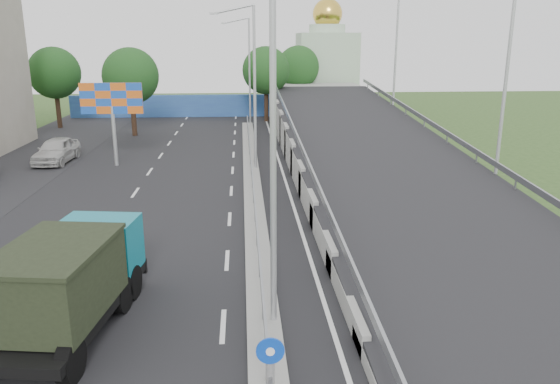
{
  "coord_description": "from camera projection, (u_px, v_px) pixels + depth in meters",
  "views": [
    {
      "loc": [
        -0.53,
        -8.51,
        8.17
      ],
      "look_at": [
        0.96,
        12.81,
        2.2
      ],
      "focal_mm": 35.0,
      "sensor_mm": 36.0,
      "label": 1
    }
  ],
  "objects": [
    {
      "name": "road_surface",
      "position": [
        198.0,
        197.0,
        29.43
      ],
      "size": [
        26.0,
        90.0,
        0.04
      ],
      "primitive_type": "cube",
      "color": "black",
      "rests_on": "ground"
    },
    {
      "name": "median",
      "position": [
        252.0,
        176.0,
        33.45
      ],
      "size": [
        1.0,
        44.0,
        0.2
      ],
      "primitive_type": "cube",
      "color": "gray",
      "rests_on": "ground"
    },
    {
      "name": "overpass_ramp",
      "position": [
        373.0,
        148.0,
        33.51
      ],
      "size": [
        10.0,
        50.0,
        3.5
      ],
      "color": "gray",
      "rests_on": "ground"
    },
    {
      "name": "median_guardrail",
      "position": [
        252.0,
        166.0,
        33.27
      ],
      "size": [
        0.09,
        44.0,
        0.71
      ],
      "color": "gray",
      "rests_on": "median"
    },
    {
      "name": "sign_bollard",
      "position": [
        270.0,
        370.0,
        12.22
      ],
      "size": [
        0.64,
        0.23,
        1.67
      ],
      "color": "black",
      "rests_on": "median"
    },
    {
      "name": "lamp_post_near",
      "position": [
        266.0,
        131.0,
        14.62
      ],
      "size": [
        2.74,
        0.18,
        10.08
      ],
      "color": "#B2B5B7",
      "rests_on": "median"
    },
    {
      "name": "lamp_post_mid",
      "position": [
        252.0,
        79.0,
        33.84
      ],
      "size": [
        2.74,
        0.18,
        10.08
      ],
      "color": "#B2B5B7",
      "rests_on": "median"
    },
    {
      "name": "lamp_post_far",
      "position": [
        248.0,
        65.0,
        53.06
      ],
      "size": [
        2.74,
        0.18,
        10.08
      ],
      "color": "#B2B5B7",
      "rests_on": "median"
    },
    {
      "name": "blue_wall",
      "position": [
        210.0,
        106.0,
        59.78
      ],
      "size": [
        30.0,
        0.5,
        2.4
      ],
      "primitive_type": "cube",
      "color": "#294898",
      "rests_on": "ground"
    },
    {
      "name": "church",
      "position": [
        326.0,
        64.0,
        67.3
      ],
      "size": [
        7.0,
        7.0,
        13.8
      ],
      "color": "#B2CCAD",
      "rests_on": "ground"
    },
    {
      "name": "billboard",
      "position": [
        112.0,
        103.0,
        35.59
      ],
      "size": [
        4.0,
        0.24,
        5.5
      ],
      "color": "#B2B5B7",
      "rests_on": "ground"
    },
    {
      "name": "tree_left_mid",
      "position": [
        131.0,
        76.0,
        46.78
      ],
      "size": [
        4.8,
        4.8,
        7.6
      ],
      "color": "black",
      "rests_on": "ground"
    },
    {
      "name": "tree_median_far",
      "position": [
        266.0,
        71.0,
        55.27
      ],
      "size": [
        4.8,
        4.8,
        7.6
      ],
      "color": "black",
      "rests_on": "ground"
    },
    {
      "name": "tree_left_far",
      "position": [
        54.0,
        73.0,
        51.05
      ],
      "size": [
        4.8,
        4.8,
        7.6
      ],
      "color": "black",
      "rests_on": "ground"
    },
    {
      "name": "tree_ramp_far",
      "position": [
        298.0,
        67.0,
        62.27
      ],
      "size": [
        4.8,
        4.8,
        7.6
      ],
      "color": "black",
      "rests_on": "ground"
    },
    {
      "name": "dump_truck",
      "position": [
        71.0,
        278.0,
        15.63
      ],
      "size": [
        3.27,
        6.82,
        2.89
      ],
      "rotation": [
        0.0,
        0.0,
        -0.14
      ],
      "color": "black",
      "rests_on": "ground"
    },
    {
      "name": "parked_car_e",
      "position": [
        56.0,
        150.0,
        37.46
      ],
      "size": [
        2.27,
        5.12,
        1.71
      ],
      "primitive_type": "imported",
      "rotation": [
        0.0,
        0.0,
        -0.05
      ],
      "color": "#B1AFAC",
      "rests_on": "ground"
    }
  ]
}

